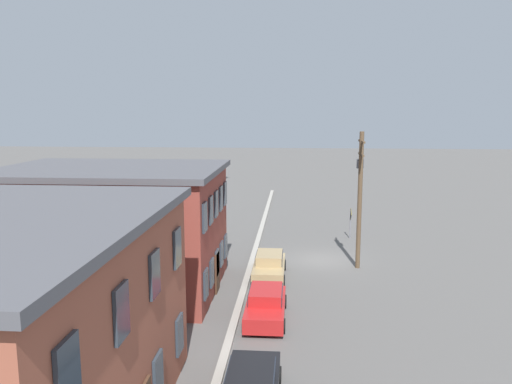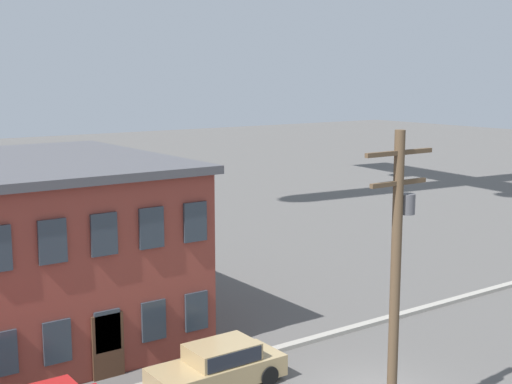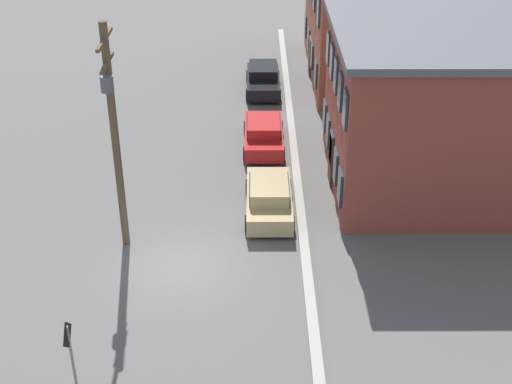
# 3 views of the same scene
# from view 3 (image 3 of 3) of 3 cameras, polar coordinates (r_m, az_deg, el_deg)

# --- Properties ---
(ground_plane) EXTENTS (200.00, 200.00, 0.00)m
(ground_plane) POSITION_cam_3_polar(r_m,az_deg,el_deg) (26.03, -5.95, -5.96)
(ground_plane) COLOR #565451
(kerb_strip) EXTENTS (56.00, 0.36, 0.16)m
(kerb_strip) POSITION_cam_3_polar(r_m,az_deg,el_deg) (25.92, 4.04, -5.81)
(kerb_strip) COLOR #9E998E
(kerb_strip) RESTS_ON ground_plane
(apartment_corner) EXTENTS (12.11, 11.98, 6.90)m
(apartment_corner) POSITION_cam_3_polar(r_m,az_deg,el_deg) (43.21, 12.36, 13.53)
(apartment_corner) COLOR brown
(apartment_corner) RESTS_ON ground_plane
(apartment_midblock) EXTENTS (9.01, 11.82, 6.82)m
(apartment_midblock) POSITION_cam_3_polar(r_m,az_deg,el_deg) (31.09, 16.83, 6.38)
(apartment_midblock) COLOR brown
(apartment_midblock) RESTS_ON ground_plane
(car_black) EXTENTS (4.40, 1.92, 1.43)m
(car_black) POSITION_cam_3_polar(r_m,az_deg,el_deg) (40.66, 0.57, 9.14)
(car_black) COLOR black
(car_black) RESTS_ON ground_plane
(car_red) EXTENTS (4.40, 1.92, 1.43)m
(car_red) POSITION_cam_3_polar(r_m,az_deg,el_deg) (33.96, 0.62, 4.77)
(car_red) COLOR #B21E1E
(car_red) RESTS_ON ground_plane
(car_tan) EXTENTS (4.40, 1.92, 1.43)m
(car_tan) POSITION_cam_3_polar(r_m,az_deg,el_deg) (28.64, 1.05, -0.35)
(car_tan) COLOR tan
(car_tan) RESTS_ON ground_plane
(caution_sign) EXTENTS (0.94, 0.08, 2.40)m
(caution_sign) POSITION_cam_3_polar(r_m,az_deg,el_deg) (20.99, -14.73, -11.69)
(caution_sign) COLOR slate
(caution_sign) RESTS_ON ground_plane
(utility_pole) EXTENTS (2.40, 0.44, 8.56)m
(utility_pole) POSITION_cam_3_polar(r_m,az_deg,el_deg) (25.23, -11.31, 5.05)
(utility_pole) COLOR brown
(utility_pole) RESTS_ON ground_plane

